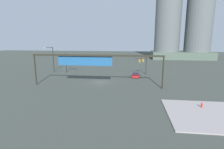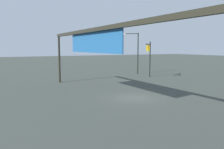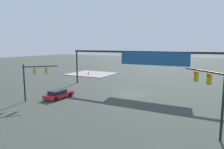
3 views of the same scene
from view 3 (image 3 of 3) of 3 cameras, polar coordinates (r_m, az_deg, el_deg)
The scene contains 7 objects.
ground_plane at distance 32.07m, azimuth 5.41°, elevation -5.47°, with size 220.85×220.85×0.00m, color #393F39.
sidewalk_corner at distance 54.03m, azimuth -5.73°, elevation 0.18°, with size 11.43×10.04×0.15m, color gray.
traffic_signal_near_corner at distance 18.76m, azimuth 26.22°, elevation -3.47°, with size 3.48×3.49×5.77m.
traffic_signal_opposite_side at distance 29.43m, azimuth -21.23°, elevation -0.15°, with size 3.10×3.41×5.05m.
overhead_sign_gantry at distance 34.28m, azimuth 9.02°, elevation 4.86°, with size 27.12×0.43×6.65m.
sedan_car_approaching at distance 30.26m, azimuth -14.84°, elevation -5.42°, with size 2.07×4.59×1.21m.
fire_hydrant_on_curb at distance 51.81m, azimuth -6.69°, elevation 0.28°, with size 0.33×0.22×0.71m.
Camera 3 is at (-11.93, 28.80, 7.53)m, focal length 32.37 mm.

